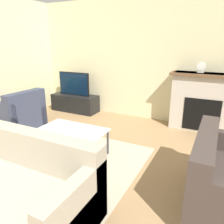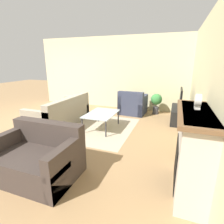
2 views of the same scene
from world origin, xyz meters
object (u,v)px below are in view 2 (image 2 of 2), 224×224
(coffee_table, at_px, (101,115))
(potted_plant, at_px, (156,101))
(tv, at_px, (181,98))
(couch_sectional, at_px, (62,115))
(couch_loveseat, at_px, (38,158))
(armchair_by_window, at_px, (133,105))
(mantel_clock, at_px, (198,101))

(coffee_table, xyz_separation_m, potted_plant, (-1.93, 1.24, 0.06))
(tv, bearing_deg, couch_sectional, -65.50)
(potted_plant, bearing_deg, couch_loveseat, -18.49)
(couch_sectional, relative_size, coffee_table, 1.86)
(armchair_by_window, height_order, potted_plant, armchair_by_window)
(tv, bearing_deg, couch_loveseat, -30.87)
(tv, xyz_separation_m, couch_loveseat, (3.60, -2.15, -0.43))
(couch_sectional, distance_m, armchair_by_window, 2.46)
(couch_loveseat, height_order, armchair_by_window, same)
(mantel_clock, bearing_deg, couch_loveseat, -74.44)
(armchair_by_window, bearing_deg, couch_sectional, 50.29)
(armchair_by_window, distance_m, mantel_clock, 3.81)
(couch_loveseat, height_order, mantel_clock, mantel_clock)
(coffee_table, bearing_deg, potted_plant, 147.19)
(potted_plant, bearing_deg, tv, 53.05)
(couch_sectional, xyz_separation_m, couch_loveseat, (2.13, 1.07, 0.00))
(coffee_table, bearing_deg, couch_sectional, -84.89)
(tv, height_order, couch_sectional, tv)
(couch_sectional, height_order, mantel_clock, mantel_clock)
(coffee_table, relative_size, mantel_clock, 5.18)
(tv, distance_m, mantel_clock, 3.02)
(tv, height_order, armchair_by_window, tv)
(coffee_table, bearing_deg, armchair_by_window, 164.56)
(armchair_by_window, distance_m, coffee_table, 1.75)
(couch_loveseat, distance_m, armchair_by_window, 3.97)
(tv, relative_size, coffee_table, 0.82)
(couch_sectional, relative_size, mantel_clock, 9.62)
(couch_sectional, relative_size, couch_loveseat, 1.50)
(armchair_by_window, height_order, mantel_clock, mantel_clock)
(coffee_table, bearing_deg, mantel_clock, 52.96)
(armchair_by_window, xyz_separation_m, mantel_clock, (3.29, 1.66, 0.98))
(couch_loveseat, distance_m, mantel_clock, 2.56)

